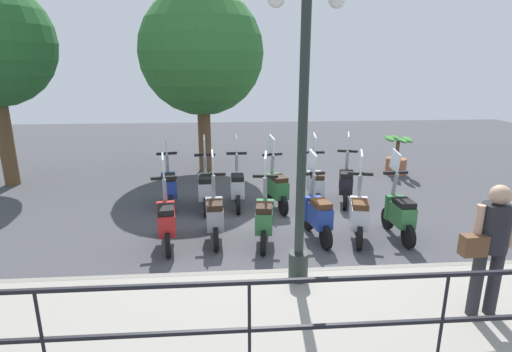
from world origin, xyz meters
TOP-DOWN VIEW (x-y plane):
  - ground_plane at (0.00, 0.00)m, footprint 28.00×28.00m
  - promenade_walkway at (-3.15, 0.00)m, footprint 2.20×20.00m
  - fence_railing at (-4.20, -0.00)m, footprint 0.04×16.03m
  - lamp_post_near at (-2.40, 0.12)m, footprint 0.26×0.90m
  - pedestrian_with_bag at (-3.33, -1.88)m, footprint 0.33×0.65m
  - tree_distant at (4.16, 1.68)m, footprint 3.38×3.38m
  - potted_palm at (3.30, -3.68)m, footprint 1.06×0.66m
  - scooter_near_0 at (-0.86, -1.95)m, footprint 1.23×0.44m
  - scooter_near_1 at (-0.87, -1.22)m, footprint 1.21×0.52m
  - scooter_near_2 at (-0.80, -0.50)m, footprint 1.23×0.47m
  - scooter_near_3 at (-0.91, 0.44)m, footprint 1.23×0.45m
  - scooter_near_4 at (-0.72, 1.29)m, footprint 1.23×0.44m
  - scooter_near_5 at (-0.89, 2.09)m, footprint 1.23×0.46m
  - scooter_far_0 at (1.01, -1.55)m, footprint 1.20×0.54m
  - scooter_far_1 at (0.93, -0.85)m, footprint 1.23×0.44m
  - scooter_far_2 at (0.79, 0.02)m, footprint 1.21×0.51m
  - scooter_far_3 at (0.94, 0.84)m, footprint 1.23×0.44m
  - scooter_far_4 at (0.84, 1.52)m, footprint 1.23×0.44m
  - scooter_far_5 at (1.05, 2.30)m, footprint 1.22×0.48m

SIDE VIEW (x-z plane):
  - ground_plane at x=0.00m, z-range 0.00..0.00m
  - promenade_walkway at x=-3.15m, z-range 0.00..0.15m
  - potted_palm at x=3.30m, z-range -0.08..0.97m
  - scooter_near_0 at x=-0.86m, z-range -0.29..1.25m
  - scooter_near_1 at x=-0.87m, z-range -0.29..1.25m
  - scooter_near_2 at x=-0.80m, z-range -0.29..1.25m
  - scooter_near_3 at x=-0.91m, z-range -0.29..1.25m
  - scooter_near_4 at x=-0.72m, z-range -0.29..1.25m
  - scooter_near_5 at x=-0.89m, z-range -0.29..1.25m
  - scooter_far_0 at x=1.01m, z-range -0.29..1.25m
  - scooter_far_1 at x=0.93m, z-range -0.29..1.25m
  - scooter_far_2 at x=0.79m, z-range -0.29..1.25m
  - scooter_far_3 at x=0.94m, z-range -0.29..1.25m
  - scooter_far_4 at x=0.84m, z-range -0.29..1.25m
  - scooter_far_5 at x=1.05m, z-range -0.29..1.25m
  - fence_railing at x=-4.20m, z-range 0.38..1.44m
  - pedestrian_with_bag at x=-3.33m, z-range 0.28..1.87m
  - lamp_post_near at x=-2.40m, z-range -0.09..3.98m
  - tree_distant at x=4.16m, z-range 0.79..5.78m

